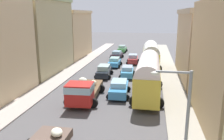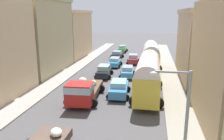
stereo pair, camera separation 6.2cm
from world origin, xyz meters
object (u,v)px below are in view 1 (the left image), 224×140
(car_1, at_px, (115,62))
(car_7, at_px, (133,59))
(car_3, at_px, (122,49))
(parked_bus_0, at_px, (148,74))
(parked_bus_1, at_px, (151,54))
(cargo_truck_1, at_px, (83,91))
(streetlamp_near, at_px, (181,116))
(car_6, at_px, (127,71))
(car_5, at_px, (119,88))
(car_0, at_px, (104,71))
(car_2, at_px, (117,55))

(car_1, height_order, car_7, car_7)
(car_3, bearing_deg, parked_bus_0, -77.35)
(parked_bus_1, bearing_deg, cargo_truck_1, -110.64)
(parked_bus_1, height_order, car_3, parked_bus_1)
(cargo_truck_1, distance_m, streetlamp_near, 12.69)
(car_1, bearing_deg, car_7, 46.63)
(car_6, distance_m, car_7, 9.00)
(parked_bus_1, height_order, car_5, parked_bus_1)
(car_7, bearing_deg, cargo_truck_1, -99.33)
(car_5, relative_size, streetlamp_near, 0.77)
(parked_bus_1, distance_m, car_6, 7.13)
(parked_bus_1, distance_m, streetlamp_near, 26.19)
(car_0, xyz_separation_m, car_1, (0.41, 6.52, -0.05))
(parked_bus_1, distance_m, cargo_truck_1, 17.58)
(car_6, bearing_deg, streetlamp_near, -76.60)
(cargo_truck_1, bearing_deg, car_1, 88.57)
(car_5, relative_size, car_6, 1.11)
(cargo_truck_1, height_order, car_1, cargo_truck_1)
(car_0, xyz_separation_m, car_2, (-0.31, 13.50, -0.06))
(car_0, height_order, streetlamp_near, streetlamp_near)
(car_6, bearing_deg, car_7, 90.02)
(cargo_truck_1, relative_size, car_6, 1.80)
(cargo_truck_1, relative_size, streetlamp_near, 1.24)
(parked_bus_0, xyz_separation_m, car_6, (-2.90, 7.32, -1.60))
(parked_bus_0, relative_size, car_2, 2.52)
(parked_bus_0, bearing_deg, car_1, 112.81)
(car_5, height_order, car_6, car_5)
(car_2, height_order, car_6, car_6)
(parked_bus_0, relative_size, car_3, 2.45)
(car_2, distance_m, car_6, 13.53)
(parked_bus_1, xyz_separation_m, car_7, (-3.04, 2.70, -1.37))
(cargo_truck_1, distance_m, car_7, 19.39)
(car_1, height_order, car_3, car_3)
(car_1, height_order, streetlamp_near, streetlamp_near)
(parked_bus_1, xyz_separation_m, car_1, (-5.78, -0.20, -1.42))
(parked_bus_0, distance_m, car_1, 14.65)
(car_7, distance_m, streetlamp_near, 29.32)
(parked_bus_1, relative_size, streetlamp_near, 1.46)
(car_2, xyz_separation_m, car_5, (3.40, -20.65, 0.07))
(car_3, distance_m, car_7, 12.26)
(car_2, bearing_deg, streetlamp_near, -76.04)
(car_0, height_order, car_2, car_0)
(parked_bus_0, relative_size, streetlamp_near, 1.63)
(parked_bus_0, height_order, parked_bus_1, parked_bus_0)
(parked_bus_0, bearing_deg, car_5, -175.30)
(cargo_truck_1, distance_m, car_0, 9.72)
(streetlamp_near, bearing_deg, car_3, 101.32)
(parked_bus_1, height_order, car_1, parked_bus_1)
(car_5, bearing_deg, car_1, 101.12)
(car_1, relative_size, car_6, 0.96)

